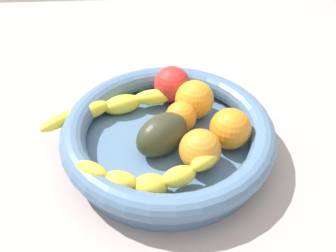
{
  "coord_description": "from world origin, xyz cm",
  "views": [
    {
      "loc": [
        2.71,
        43.08,
        46.8
      ],
      "look_at": [
        0.0,
        0.0,
        8.4
      ],
      "focal_mm": 40.45,
      "sensor_mm": 36.0,
      "label": 1
    }
  ],
  "objects": [
    {
      "name": "orange_mid_left",
      "position": [
        -2.24,
        -2.62,
        7.91
      ],
      "size": [
        5.02,
        5.02,
        5.02
      ],
      "primitive_type": "sphere",
      "color": "orange",
      "rests_on": "fruit_bowl"
    },
    {
      "name": "tomato_red",
      "position": [
        -1.36,
        -10.63,
        8.57
      ],
      "size": [
        6.34,
        6.34,
        6.34
      ],
      "primitive_type": "sphere",
      "color": "red",
      "rests_on": "fruit_bowl"
    },
    {
      "name": "orange_front",
      "position": [
        -4.24,
        5.43,
        8.44
      ],
      "size": [
        6.09,
        6.09,
        6.09
      ],
      "primitive_type": "sphere",
      "color": "orange",
      "rests_on": "fruit_bowl"
    },
    {
      "name": "avocado_dark",
      "position": [
        1.01,
        1.66,
        8.2
      ],
      "size": [
        10.5,
        9.99,
        6.33
      ],
      "primitive_type": "ellipsoid",
      "rotation": [
        0.0,
        0.0,
        0.68
      ],
      "color": "#333724",
      "rests_on": "fruit_bowl"
    },
    {
      "name": "banana_draped_right",
      "position": [
        3.12,
        9.7,
        7.92
      ],
      "size": [
        20.6,
        6.71,
        4.51
      ],
      "color": "yellow",
      "rests_on": "fruit_bowl"
    },
    {
      "name": "orange_mid_right",
      "position": [
        -4.75,
        -5.99,
        8.63
      ],
      "size": [
        6.47,
        6.47,
        6.47
      ],
      "primitive_type": "sphere",
      "color": "orange",
      "rests_on": "fruit_bowl"
    },
    {
      "name": "banana_draped_left",
      "position": [
        7.1,
        -6.78,
        7.54
      ],
      "size": [
        27.0,
        10.45,
        3.76
      ],
      "color": "yellow",
      "rests_on": "fruit_bowl"
    },
    {
      "name": "kitchen_counter",
      "position": [
        0.0,
        0.0,
        1.5
      ],
      "size": [
        120.0,
        120.0,
        3.0
      ],
      "primitive_type": "cube",
      "color": "#A49595",
      "rests_on": "ground"
    },
    {
      "name": "fruit_bowl",
      "position": [
        0.0,
        0.0,
        6.27
      ],
      "size": [
        33.09,
        33.09,
        6.29
      ],
      "color": "#4F7098",
      "rests_on": "kitchen_counter"
    },
    {
      "name": "orange_rear",
      "position": [
        -9.33,
        1.39,
        8.57
      ],
      "size": [
        6.34,
        6.34,
        6.34
      ],
      "primitive_type": "sphere",
      "color": "orange",
      "rests_on": "fruit_bowl"
    }
  ]
}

